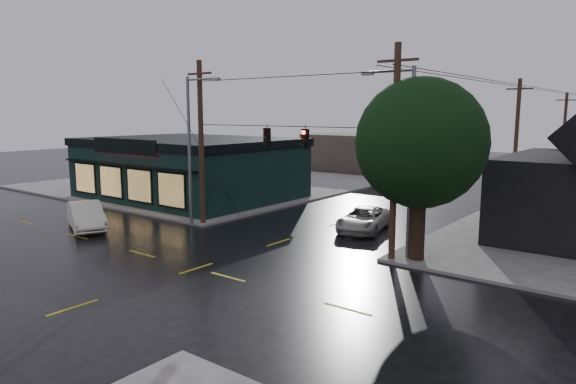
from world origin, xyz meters
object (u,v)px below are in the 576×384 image
Objects in this scene: utility_pole_nw at (203,225)px; utility_pole_ne at (391,261)px; suv_silver at (364,219)px; corner_tree at (421,143)px; sedan_cream at (86,216)px.

utility_pole_nw is 13.00m from utility_pole_ne.
utility_pole_nw is 2.01× the size of suv_silver.
corner_tree reaches higher than sedan_cream.
utility_pole_ne is at bearing -61.77° from suv_silver.
suv_silver is (-4.22, 4.83, 0.70)m from utility_pole_ne.
sedan_cream reaches higher than suv_silver.
utility_pole_nw is at bearing 180.00° from utility_pole_ne.
utility_pole_ne is 18.50m from sedan_cream.
utility_pole_ne is at bearing 0.00° from utility_pole_nw.
corner_tree reaches higher than utility_pole_ne.
utility_pole_ne is 6.46m from suv_silver.
corner_tree is at bearing 32.89° from utility_pole_ne.
utility_pole_nw is 1.00× the size of utility_pole_ne.
sedan_cream is at bearing -132.76° from utility_pole_nw.
corner_tree reaches higher than suv_silver.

